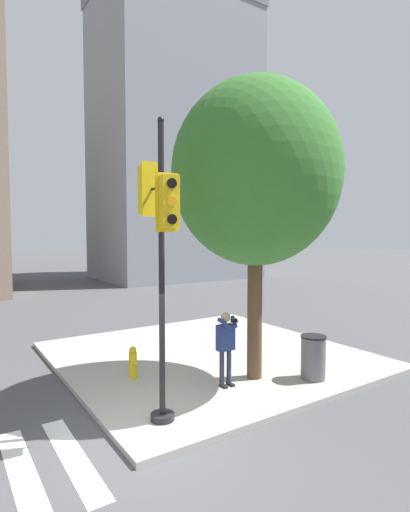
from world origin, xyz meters
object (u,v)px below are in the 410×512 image
(traffic_signal_pole, at_px, (160,237))
(trash_bin, at_px, (313,357))
(street_tree, at_px, (256,174))
(fire_hydrant, at_px, (133,362))
(person_photographer, at_px, (226,341))

(traffic_signal_pole, height_order, trash_bin, traffic_signal_pole)
(street_tree, distance_m, trash_bin, 4.57)
(fire_hydrant, height_order, trash_bin, trash_bin)
(person_photographer, bearing_deg, trash_bin, -21.91)
(person_photographer, height_order, street_tree, street_tree)
(person_photographer, distance_m, street_tree, 3.95)
(person_photographer, bearing_deg, traffic_signal_pole, -161.15)
(traffic_signal_pole, bearing_deg, street_tree, 14.12)
(traffic_signal_pole, xyz_separation_m, street_tree, (2.91, 0.73, 1.47))
(person_photographer, distance_m, fire_hydrant, 2.35)
(person_photographer, relative_size, fire_hydrant, 2.20)
(person_photographer, height_order, trash_bin, person_photographer)
(fire_hydrant, relative_size, trash_bin, 0.74)
(street_tree, bearing_deg, fire_hydrant, 147.29)
(traffic_signal_pole, bearing_deg, person_photographer, 18.85)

